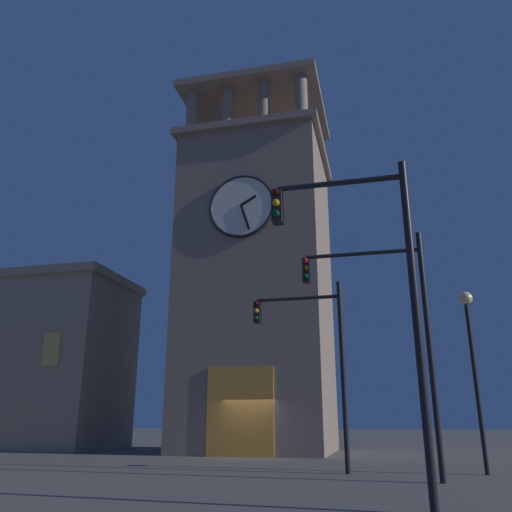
{
  "coord_description": "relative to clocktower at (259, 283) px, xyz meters",
  "views": [
    {
      "loc": [
        -6.11,
        23.83,
        1.51
      ],
      "look_at": [
        0.61,
        -4.21,
        10.74
      ],
      "focal_mm": 36.48,
      "sensor_mm": 36.0,
      "label": 1
    }
  ],
  "objects": [
    {
      "name": "clocktower",
      "position": [
        0.0,
        0.0,
        0.0
      ],
      "size": [
        8.24,
        8.25,
        23.42
      ],
      "color": "gray",
      "rests_on": "ground_plane"
    },
    {
      "name": "ground_plane",
      "position": [
        -0.45,
        4.19,
        -9.12
      ],
      "size": [
        200.0,
        200.0,
        0.0
      ],
      "primitive_type": "plane",
      "color": "#56544F"
    },
    {
      "name": "traffic_signal_near",
      "position": [
        -4.41,
        10.73,
        -5.18
      ],
      "size": [
        3.03,
        0.41,
        6.07
      ],
      "color": "black",
      "rests_on": "ground_plane"
    },
    {
      "name": "street_lamp",
      "position": [
        -9.39,
        10.09,
        -5.25
      ],
      "size": [
        0.44,
        0.44,
        5.63
      ],
      "color": "black",
      "rests_on": "ground_plane"
    },
    {
      "name": "traffic_signal_far",
      "position": [
        -6.86,
        12.73,
        -4.64
      ],
      "size": [
        3.58,
        0.41,
        6.9
      ],
      "color": "black",
      "rests_on": "ground_plane"
    },
    {
      "name": "traffic_signal_mid",
      "position": [
        -6.46,
        17.78,
        -4.74
      ],
      "size": [
        2.86,
        0.41,
        6.71
      ],
      "color": "black",
      "rests_on": "ground_plane"
    }
  ]
}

